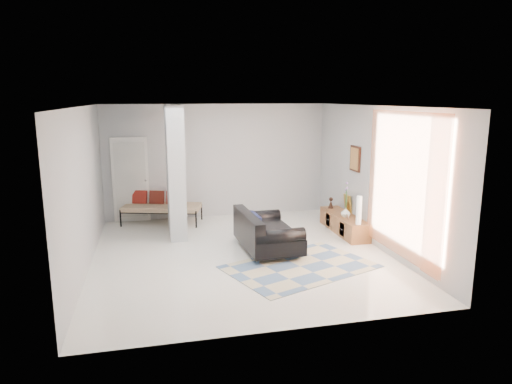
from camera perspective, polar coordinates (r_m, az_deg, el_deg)
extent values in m
plane|color=white|center=(8.85, -1.92, -7.77)|extent=(6.00, 6.00, 0.00)
plane|color=white|center=(8.34, -2.05, 10.68)|extent=(6.00, 6.00, 0.00)
plane|color=#AFB1B3|center=(11.40, -4.89, 3.87)|extent=(6.00, 0.00, 6.00)
plane|color=#AFB1B3|center=(5.64, 3.90, -4.27)|extent=(6.00, 0.00, 6.00)
plane|color=#AFB1B3|center=(8.41, -20.70, 0.33)|extent=(0.00, 6.00, 6.00)
plane|color=#AFB1B3|center=(9.39, 14.72, 1.84)|extent=(0.00, 6.00, 6.00)
cube|color=silver|center=(9.92, -10.03, 2.55)|extent=(0.35, 1.20, 2.80)
cube|color=white|center=(11.32, -15.41, 1.49)|extent=(0.85, 0.06, 2.04)
plane|color=#FB8042|center=(8.36, 17.88, 0.81)|extent=(0.00, 2.55, 2.55)
cube|color=#391A0F|center=(10.14, 12.29, 4.09)|extent=(0.04, 0.45, 0.55)
cube|color=brown|center=(10.34, 10.94, -3.91)|extent=(0.45, 1.79, 0.40)
cube|color=#391A0F|center=(9.91, 10.73, -4.60)|extent=(0.02, 0.24, 0.28)
cube|color=#391A0F|center=(10.62, 9.01, -3.44)|extent=(0.02, 0.24, 0.28)
cube|color=gold|center=(10.54, 11.38, -1.39)|extent=(0.09, 0.32, 0.40)
cube|color=silver|center=(9.89, 11.40, -3.10)|extent=(0.04, 0.10, 0.12)
cylinder|color=silver|center=(8.33, 0.32, -8.66)|extent=(0.05, 0.05, 0.10)
cylinder|color=silver|center=(9.62, -2.08, -5.83)|extent=(0.05, 0.05, 0.10)
cylinder|color=silver|center=(8.57, 5.47, -8.11)|extent=(0.05, 0.05, 0.10)
cylinder|color=silver|center=(9.83, 2.43, -5.44)|extent=(0.05, 0.05, 0.10)
cube|color=black|center=(9.01, 1.47, -5.71)|extent=(1.08, 1.71, 0.30)
cube|color=black|center=(8.81, -0.98, -3.88)|extent=(0.29, 1.66, 0.36)
cylinder|color=black|center=(8.30, 2.96, -5.60)|extent=(0.96, 0.33, 0.28)
cylinder|color=black|center=(9.60, 0.20, -3.19)|extent=(0.96, 0.33, 0.28)
cube|color=black|center=(8.84, -0.23, -3.70)|extent=(0.17, 0.61, 0.31)
cylinder|color=black|center=(11.06, -16.57, -3.17)|extent=(0.04, 0.04, 0.40)
cylinder|color=black|center=(10.59, -7.50, -3.43)|extent=(0.04, 0.04, 0.40)
cylinder|color=black|center=(11.73, -15.38, -2.27)|extent=(0.04, 0.04, 0.40)
cylinder|color=black|center=(11.29, -6.81, -2.46)|extent=(0.04, 0.04, 0.40)
cube|color=beige|center=(11.09, -11.68, -1.92)|extent=(1.93, 1.22, 0.12)
cube|color=maroon|center=(11.34, -14.33, -0.60)|extent=(0.37, 0.25, 0.33)
cube|color=maroon|center=(11.22, -12.30, -0.63)|extent=(0.37, 0.25, 0.33)
cube|color=maroon|center=(11.12, -10.24, -0.67)|extent=(0.37, 0.25, 0.33)
cube|color=#C0B692|center=(8.24, 5.54, -9.26)|extent=(2.93, 2.45, 0.01)
cylinder|color=white|center=(9.56, 12.75, -2.23)|extent=(0.11, 0.11, 0.59)
imported|color=white|center=(10.10, 11.14, -2.52)|extent=(0.23, 0.23, 0.21)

